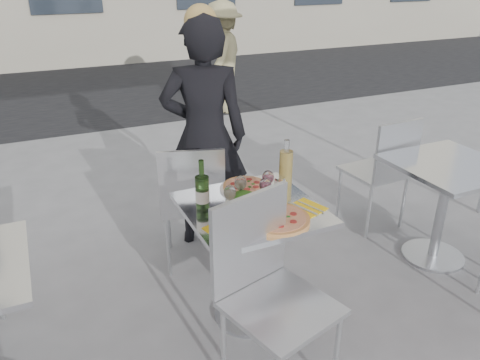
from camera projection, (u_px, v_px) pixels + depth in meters
name	position (u px, v px, depth m)	size (l,w,h in m)	color
ground	(250.00, 314.00, 2.89)	(80.00, 80.00, 0.00)	slate
street_asphalt	(90.00, 88.00, 8.27)	(24.00, 5.00, 0.00)	black
main_table	(251.00, 239.00, 2.67)	(0.72, 0.72, 0.75)	#B7BABF
side_table_right	(445.00, 191.00, 3.24)	(0.72, 0.72, 0.75)	#B7BABF
chair_far	(192.00, 197.00, 3.13)	(0.53, 0.54, 0.93)	silver
chair_near	(266.00, 281.00, 2.22)	(0.57, 0.57, 1.01)	silver
side_chair_rfar	(384.00, 165.00, 3.62)	(0.45, 0.46, 0.94)	silver
woman_diner	(204.00, 136.00, 3.36)	(0.62, 0.41, 1.70)	black
pedestrian_b	(223.00, 58.00, 6.65)	(1.01, 0.58, 1.56)	tan
pizza_near	(277.00, 219.00, 2.44)	(0.35, 0.35, 0.02)	tan
pizza_far	(245.00, 187.00, 2.78)	(0.30, 0.30, 0.03)	white
salad_plate	(244.00, 200.00, 2.57)	(0.22, 0.22, 0.09)	white
wine_bottle	(202.00, 192.00, 2.49)	(0.07, 0.08, 0.29)	#2D511E
carafe	(286.00, 167.00, 2.79)	(0.08, 0.08, 0.29)	tan
sugar_shaker	(280.00, 186.00, 2.70)	(0.06, 0.06, 0.11)	white
wineglass_white_a	(230.00, 194.00, 2.48)	(0.07, 0.07, 0.16)	white
wineglass_white_b	(240.00, 184.00, 2.59)	(0.07, 0.07, 0.16)	white
wineglass_red_a	(265.00, 186.00, 2.57)	(0.07, 0.07, 0.16)	white
wineglass_red_b	(268.00, 178.00, 2.66)	(0.07, 0.07, 0.16)	white
napkin_left	(226.00, 229.00, 2.35)	(0.22, 0.22, 0.01)	yellow
napkin_right	(306.00, 208.00, 2.56)	(0.23, 0.23, 0.01)	yellow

